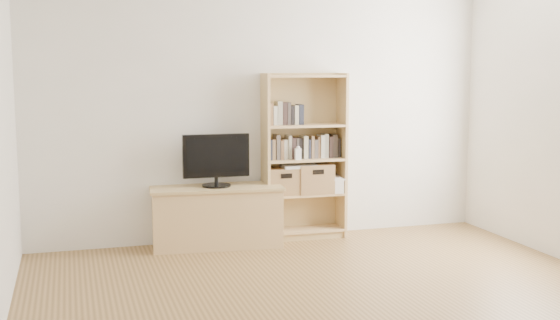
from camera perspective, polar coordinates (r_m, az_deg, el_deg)
name	(u,v)px	position (r m, az deg, el deg)	size (l,w,h in m)	color
back_wall	(264,105)	(6.77, -1.33, 4.51)	(4.50, 0.02, 2.60)	white
tv_stand	(217,218)	(6.57, -5.16, -4.69)	(1.18, 0.44, 0.54)	tan
bookshelf	(304,157)	(6.78, 1.97, 0.29)	(0.80, 0.29, 1.60)	tan
television	(216,161)	(6.48, -5.21, -0.04)	(0.62, 0.05, 0.48)	black
books_row_mid	(304,148)	(6.79, 1.93, 1.02)	(0.77, 0.15, 0.21)	#1F222F
books_row_upper	(286,113)	(6.71, 0.49, 3.81)	(0.41, 0.15, 0.22)	#1F222F
baby_monitor	(298,154)	(6.67, 1.48, 0.48)	(0.06, 0.04, 0.11)	white
basket_left	(283,181)	(6.75, 0.24, -1.71)	(0.31, 0.26, 0.26)	olive
basket_right	(314,178)	(6.84, 2.76, -1.48)	(0.34, 0.28, 0.28)	olive
laptop	(299,166)	(6.76, 1.57, -0.48)	(0.35, 0.24, 0.03)	silver
magazine_stack	(331,185)	(6.91, 4.15, -2.03)	(0.20, 0.28, 0.13)	silver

